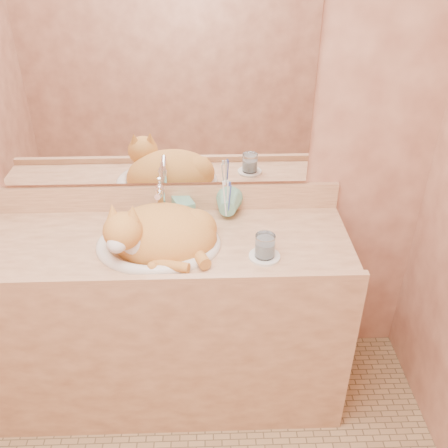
{
  "coord_description": "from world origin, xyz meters",
  "views": [
    {
      "loc": [
        0.23,
        -0.95,
        2.0
      ],
      "look_at": [
        0.28,
        0.7,
        0.95
      ],
      "focal_mm": 40.0,
      "sensor_mm": 36.0,
      "label": 1
    }
  ],
  "objects_px": {
    "soap_dispenser": "(187,204)",
    "toothbrush_cup": "(227,211)",
    "cat": "(158,232)",
    "sink_basin": "(158,230)",
    "vanity_counter": "(161,320)",
    "water_glass": "(265,246)"
  },
  "relations": [
    {
      "from": "cat",
      "to": "toothbrush_cup",
      "type": "height_order",
      "value": "cat"
    },
    {
      "from": "soap_dispenser",
      "to": "toothbrush_cup",
      "type": "relative_size",
      "value": 1.4
    },
    {
      "from": "cat",
      "to": "toothbrush_cup",
      "type": "xyz_separation_m",
      "value": [
        0.28,
        0.18,
        -0.02
      ]
    },
    {
      "from": "toothbrush_cup",
      "to": "water_glass",
      "type": "bearing_deg",
      "value": -63.13
    },
    {
      "from": "sink_basin",
      "to": "water_glass",
      "type": "distance_m",
      "value": 0.43
    },
    {
      "from": "cat",
      "to": "toothbrush_cup",
      "type": "bearing_deg",
      "value": 41.21
    },
    {
      "from": "vanity_counter",
      "to": "toothbrush_cup",
      "type": "distance_m",
      "value": 0.59
    },
    {
      "from": "sink_basin",
      "to": "toothbrush_cup",
      "type": "bearing_deg",
      "value": 17.26
    },
    {
      "from": "sink_basin",
      "to": "cat",
      "type": "bearing_deg",
      "value": -92.91
    },
    {
      "from": "cat",
      "to": "water_glass",
      "type": "bearing_deg",
      "value": -3.24
    },
    {
      "from": "cat",
      "to": "vanity_counter",
      "type": "bearing_deg",
      "value": 131.86
    },
    {
      "from": "water_glass",
      "to": "soap_dispenser",
      "type": "bearing_deg",
      "value": 137.39
    },
    {
      "from": "water_glass",
      "to": "cat",
      "type": "bearing_deg",
      "value": 168.73
    },
    {
      "from": "soap_dispenser",
      "to": "cat",
      "type": "bearing_deg",
      "value": -139.44
    },
    {
      "from": "vanity_counter",
      "to": "water_glass",
      "type": "relative_size",
      "value": 17.5
    },
    {
      "from": "soap_dispenser",
      "to": "toothbrush_cup",
      "type": "xyz_separation_m",
      "value": [
        0.17,
        -0.01,
        -0.03
      ]
    },
    {
      "from": "toothbrush_cup",
      "to": "water_glass",
      "type": "xyz_separation_m",
      "value": [
        0.13,
        -0.26,
        -0.0
      ]
    },
    {
      "from": "sink_basin",
      "to": "soap_dispenser",
      "type": "height_order",
      "value": "soap_dispenser"
    },
    {
      "from": "sink_basin",
      "to": "water_glass",
      "type": "xyz_separation_m",
      "value": [
        0.42,
        -0.1,
        -0.02
      ]
    },
    {
      "from": "cat",
      "to": "soap_dispenser",
      "type": "height_order",
      "value": "cat"
    },
    {
      "from": "sink_basin",
      "to": "vanity_counter",
      "type": "bearing_deg",
      "value": 120.99
    },
    {
      "from": "vanity_counter",
      "to": "cat",
      "type": "xyz_separation_m",
      "value": [
        0.02,
        -0.03,
        0.5
      ]
    }
  ]
}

